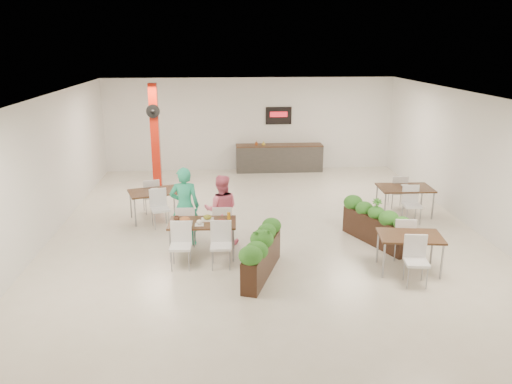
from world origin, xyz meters
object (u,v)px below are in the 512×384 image
(red_column, at_px, (155,136))
(planter_left, at_px, (262,251))
(diner_woman, at_px, (221,210))
(side_table_c, at_px, (410,241))
(diner_man, at_px, (185,206))
(planter_right, at_px, (376,222))
(side_table_a, at_px, (155,195))
(service_counter, at_px, (279,157))
(main_table, at_px, (202,227))
(side_table_b, at_px, (405,191))

(red_column, relative_size, planter_left, 1.72)
(diner_woman, relative_size, side_table_c, 0.95)
(diner_man, distance_m, planter_right, 4.25)
(planter_right, height_order, side_table_a, planter_right)
(service_counter, xyz_separation_m, diner_man, (-2.86, -6.44, 0.39))
(planter_left, distance_m, planter_right, 3.02)
(red_column, height_order, main_table, red_column)
(main_table, distance_m, side_table_b, 5.63)
(service_counter, distance_m, planter_right, 6.85)
(planter_left, height_order, side_table_a, planter_left)
(planter_left, height_order, side_table_b, planter_left)
(side_table_b, relative_size, side_table_c, 0.98)
(planter_right, xyz_separation_m, side_table_c, (0.23, -1.43, 0.12))
(main_table, xyz_separation_m, side_table_a, (-1.26, 2.37, -0.00))
(red_column, distance_m, diner_woman, 5.04)
(main_table, distance_m, diner_man, 0.80)
(main_table, distance_m, planter_right, 3.85)
(service_counter, bearing_deg, main_table, -109.22)
(service_counter, xyz_separation_m, diner_woman, (-2.06, -6.44, 0.30))
(side_table_a, bearing_deg, diner_man, -80.86)
(service_counter, relative_size, diner_woman, 1.90)
(main_table, xyz_separation_m, side_table_c, (4.06, -1.05, -0.01))
(red_column, relative_size, service_counter, 1.07)
(planter_right, bearing_deg, diner_man, 176.31)
(red_column, height_order, planter_right, red_column)
(service_counter, relative_size, side_table_c, 1.80)
(diner_woman, xyz_separation_m, side_table_a, (-1.67, 1.71, -0.16))
(diner_man, distance_m, side_table_a, 1.94)
(service_counter, distance_m, planter_left, 8.23)
(main_table, xyz_separation_m, diner_man, (-0.39, 0.65, 0.25))
(planter_right, bearing_deg, side_table_a, 158.68)
(service_counter, bearing_deg, diner_woman, -107.77)
(main_table, xyz_separation_m, planter_right, (3.83, 0.38, -0.13))
(diner_woman, bearing_deg, diner_man, 2.24)
(red_column, bearing_deg, planter_left, -66.72)
(red_column, relative_size, main_table, 1.92)
(side_table_c, bearing_deg, diner_man, 167.10)
(planter_right, relative_size, side_table_b, 1.14)
(diner_man, xyz_separation_m, side_table_c, (4.45, -1.70, -0.26))
(planter_right, xyz_separation_m, side_table_b, (1.34, 1.85, 0.14))
(service_counter, height_order, planter_right, service_counter)
(diner_man, bearing_deg, side_table_a, -60.94)
(diner_woman, height_order, planter_right, diner_woman)
(diner_woman, xyz_separation_m, planter_right, (3.42, -0.27, -0.29))
(diner_man, distance_m, side_table_c, 4.77)
(service_counter, relative_size, planter_left, 1.61)
(service_counter, bearing_deg, planter_left, -99.14)
(planter_left, bearing_deg, main_table, 138.63)
(side_table_a, height_order, side_table_c, same)
(main_table, height_order, side_table_b, same)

